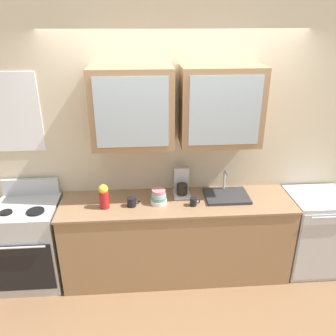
# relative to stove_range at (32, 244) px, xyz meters

# --- Properties ---
(ground_plane) EXTENTS (10.00, 10.00, 0.00)m
(ground_plane) POSITION_rel_stove_range_xyz_m (1.51, 0.00, -0.45)
(ground_plane) COLOR brown
(back_wall_unit) EXTENTS (4.11, 0.47, 2.75)m
(back_wall_unit) POSITION_rel_stove_range_xyz_m (1.50, 0.29, 1.05)
(back_wall_unit) COLOR beige
(back_wall_unit) RESTS_ON ground_plane
(counter) EXTENTS (2.36, 0.61, 0.88)m
(counter) POSITION_rel_stove_range_xyz_m (1.51, 0.00, -0.01)
(counter) COLOR #93704C
(counter) RESTS_ON ground_plane
(stove_range) EXTENTS (0.61, 0.61, 1.06)m
(stove_range) POSITION_rel_stove_range_xyz_m (0.00, 0.00, 0.00)
(stove_range) COLOR silver
(stove_range) RESTS_ON ground_plane
(sink_faucet) EXTENTS (0.44, 0.35, 0.25)m
(sink_faucet) POSITION_rel_stove_range_xyz_m (2.03, 0.06, 0.46)
(sink_faucet) COLOR #2D2D30
(sink_faucet) RESTS_ON counter
(bowl_stack) EXTENTS (0.16, 0.16, 0.15)m
(bowl_stack) POSITION_rel_stove_range_xyz_m (1.32, -0.02, 0.50)
(bowl_stack) COLOR white
(bowl_stack) RESTS_ON counter
(vase) EXTENTS (0.09, 0.09, 0.25)m
(vase) POSITION_rel_stove_range_xyz_m (0.79, -0.07, 0.56)
(vase) COLOR #B21E1E
(vase) RESTS_ON counter
(cup_near_sink) EXTENTS (0.10, 0.07, 0.09)m
(cup_near_sink) POSITION_rel_stove_range_xyz_m (1.66, -0.09, 0.48)
(cup_near_sink) COLOR black
(cup_near_sink) RESTS_ON counter
(cup_near_bowls) EXTENTS (0.12, 0.09, 0.09)m
(cup_near_bowls) POSITION_rel_stove_range_xyz_m (1.05, -0.06, 0.48)
(cup_near_bowls) COLOR black
(cup_near_bowls) RESTS_ON counter
(dishwasher) EXTENTS (0.60, 0.60, 0.88)m
(dishwasher) POSITION_rel_stove_range_xyz_m (3.00, -0.00, -0.01)
(dishwasher) COLOR silver
(dishwasher) RESTS_ON ground_plane
(coffee_maker) EXTENTS (0.17, 0.20, 0.29)m
(coffee_maker) POSITION_rel_stove_range_xyz_m (1.57, 0.15, 0.54)
(coffee_maker) COLOR #B7B7BC
(coffee_maker) RESTS_ON counter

